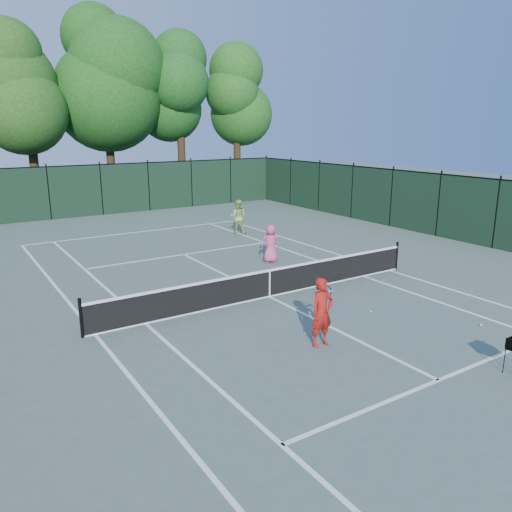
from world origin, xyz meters
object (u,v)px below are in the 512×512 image
player_green (238,217)px  coach (322,312)px  loose_ball_midcourt (371,312)px  loose_ball_near_cart (481,325)px  player_pink (271,244)px

player_green → coach: bearing=107.1°
coach → loose_ball_midcourt: coach is taller
player_green → loose_ball_midcourt: size_ratio=25.33×
loose_ball_near_cart → player_green: bearing=87.5°
player_pink → loose_ball_midcourt: 6.26m
player_pink → player_green: bearing=-84.6°
coach → loose_ball_near_cart: coach is taller
coach → loose_ball_midcourt: (2.66, 0.92, -0.83)m
player_pink → loose_ball_near_cart: player_pink is taller
player_green → loose_ball_near_cart: size_ratio=25.33×
coach → loose_ball_near_cart: size_ratio=25.46×
coach → player_green: 13.40m
player_pink → loose_ball_midcourt: size_ratio=22.25×
coach → player_pink: coach is taller
loose_ball_near_cart → loose_ball_midcourt: size_ratio=1.00×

